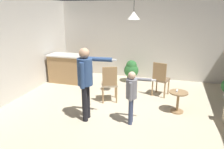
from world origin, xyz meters
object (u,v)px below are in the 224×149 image
(side_table_by_couch, at_px, (178,99))
(person_adult, at_px, (86,77))
(dining_chair_near_wall, at_px, (160,78))
(kitchen_counter, at_px, (68,68))
(dining_chair_by_counter, at_px, (110,82))
(person_child, at_px, (132,92))
(spare_remote_on_table, at_px, (177,91))
(potted_plant_by_wall, at_px, (131,70))

(side_table_by_couch, xyz_separation_m, person_adult, (-1.96, -0.95, 0.69))
(person_adult, distance_m, dining_chair_near_wall, 2.42)
(kitchen_counter, relative_size, dining_chair_by_counter, 1.26)
(person_child, bearing_deg, spare_remote_on_table, 130.37)
(kitchen_counter, bearing_deg, dining_chair_near_wall, -7.25)
(person_child, height_order, spare_remote_on_table, person_child)
(kitchen_counter, bearing_deg, person_adult, -54.02)
(dining_chair_by_counter, xyz_separation_m, potted_plant_by_wall, (0.22, 1.82, -0.13))
(spare_remote_on_table, bearing_deg, dining_chair_by_counter, 176.63)
(person_child, distance_m, potted_plant_by_wall, 2.86)
(kitchen_counter, height_order, side_table_by_couch, kitchen_counter)
(dining_chair_by_counter, distance_m, spare_remote_on_table, 1.72)
(person_adult, height_order, dining_chair_by_counter, person_adult)
(person_adult, distance_m, dining_chair_by_counter, 1.19)
(side_table_by_couch, xyz_separation_m, spare_remote_on_table, (-0.04, 0.02, 0.21))
(person_child, xyz_separation_m, potted_plant_by_wall, (-0.57, 2.78, -0.32))
(dining_chair_near_wall, bearing_deg, side_table_by_couch, -47.04)
(side_table_by_couch, relative_size, person_child, 0.44)
(potted_plant_by_wall, bearing_deg, person_child, -78.44)
(potted_plant_by_wall, bearing_deg, kitchen_counter, -162.95)
(potted_plant_by_wall, distance_m, spare_remote_on_table, 2.44)
(spare_remote_on_table, bearing_deg, kitchen_counter, 160.11)
(dining_chair_by_counter, relative_size, spare_remote_on_table, 7.69)
(dining_chair_by_counter, bearing_deg, person_adult, -121.07)
(person_child, relative_size, potted_plant_by_wall, 1.57)
(kitchen_counter, distance_m, person_adult, 2.84)
(kitchen_counter, distance_m, person_child, 3.41)
(dining_chair_by_counter, bearing_deg, kitchen_counter, 127.03)
(person_adult, xyz_separation_m, potted_plant_by_wall, (0.43, 2.89, -0.60))
(dining_chair_near_wall, height_order, spare_remote_on_table, dining_chair_near_wall)
(side_table_by_couch, height_order, spare_remote_on_table, spare_remote_on_table)
(potted_plant_by_wall, bearing_deg, person_adult, -98.40)
(side_table_by_couch, height_order, person_adult, person_adult)
(side_table_by_couch, relative_size, person_adult, 0.32)
(kitchen_counter, xyz_separation_m, spare_remote_on_table, (3.56, -1.29, 0.06))
(dining_chair_by_counter, xyz_separation_m, spare_remote_on_table, (1.72, -0.10, -0.01))
(dining_chair_by_counter, bearing_deg, spare_remote_on_table, -23.56)
(person_child, relative_size, dining_chair_by_counter, 1.18)
(kitchen_counter, xyz_separation_m, person_adult, (1.64, -2.26, 0.54))
(kitchen_counter, relative_size, dining_chair_near_wall, 1.26)
(person_child, height_order, potted_plant_by_wall, person_child)
(side_table_by_couch, height_order, dining_chair_near_wall, dining_chair_near_wall)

